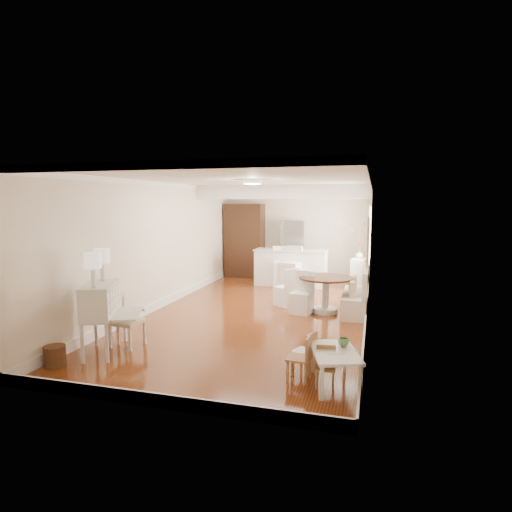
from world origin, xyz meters
The scene contains 20 objects.
room centered at (0.04, 0.32, 1.98)m, with size 9.00×9.04×2.82m.
secretary_bureau centered at (-1.70, -3.13, 0.56)m, with size 0.88×0.89×1.12m, color silver.
gustavian_armchair centered at (-1.51, -2.69, 0.43)m, with size 0.50×0.50×0.86m, color silver.
wicker_basket centered at (-2.05, -3.73, 0.15)m, with size 0.30×0.30×0.30m, color #53301A.
kids_table centered at (1.90, -3.31, 0.23)m, with size 0.56×0.93×0.46m, color silver.
kids_chair_a centered at (1.43, -3.28, 0.31)m, with size 0.30×0.30×0.63m, color #A8774C.
kids_chair_b centered at (1.45, -2.94, 0.29)m, with size 0.28×0.28×0.58m, color tan.
kids_chair_c centered at (1.80, -3.39, 0.26)m, with size 0.25×0.25×0.53m, color #A3804A.
banquette centered at (1.99, 0.50, 0.49)m, with size 0.52×1.60×0.98m, color silver.
dining_table centered at (1.38, 0.35, 0.39)m, with size 1.14×1.14×0.78m, color #4D2818.
slip_chair_near centered at (0.90, 0.16, 0.45)m, with size 0.42×0.44×0.90m, color white.
slip_chair_far centered at (0.44, 0.74, 0.44)m, with size 0.41×0.43×0.87m, color white.
breakfast_counter centered at (0.10, 3.10, 0.52)m, with size 2.05×0.65×1.03m, color white.
bar_stool_left centered at (-0.12, 2.81, 0.57)m, with size 0.45×0.45×1.13m, color white.
bar_stool_right centered at (0.19, 2.69, 0.58)m, with size 0.46×0.46×1.16m, color white.
pantry_cabinet centered at (-1.60, 4.18, 1.15)m, with size 1.20×0.60×2.30m, color #381E11.
fridge centered at (0.30, 4.15, 0.90)m, with size 0.75×0.65×1.80m, color silver.
sideboard centered at (2.00, 3.27, 0.42)m, with size 0.39×0.87×0.84m, color white.
pencil_cup centered at (2.00, -3.11, 0.52)m, with size 0.14×0.14×0.11m, color #579456.
branch_vase centered at (1.97, 3.24, 0.94)m, with size 0.19×0.19×0.20m, color white.
Camera 1 is at (2.34, -8.68, 2.36)m, focal length 30.00 mm.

